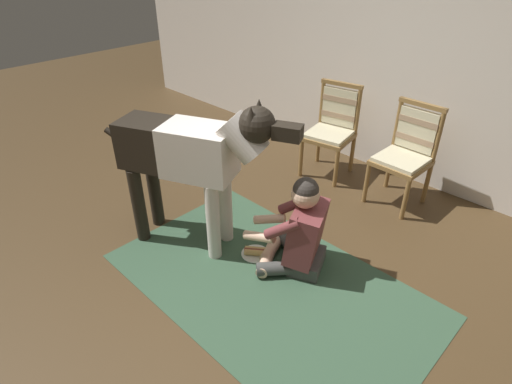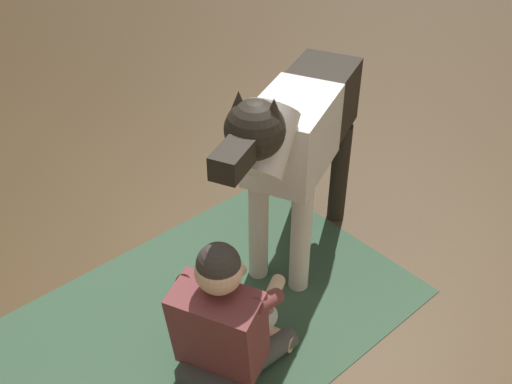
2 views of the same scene
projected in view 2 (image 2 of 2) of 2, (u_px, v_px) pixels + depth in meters
ground_plane at (191, 293)px, 3.34m from camera, size 15.24×15.24×0.00m
area_rug at (188, 328)px, 3.13m from camera, size 2.44×1.46×0.01m
person_sitting_on_floor at (224, 322)px, 2.74m from camera, size 0.69×0.62×0.81m
large_dog at (297, 136)px, 3.08m from camera, size 1.53×0.80×1.33m
hot_dog_on_plate at (256, 313)px, 3.18m from camera, size 0.23×0.23×0.06m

